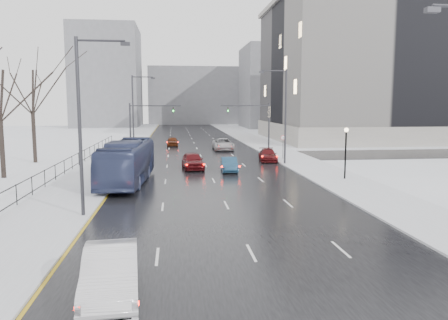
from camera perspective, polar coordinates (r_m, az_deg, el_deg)
name	(u,v)px	position (r m, az deg, el deg)	size (l,w,h in m)	color
road	(196,147)	(65.22, -3.67, 1.70)	(16.00, 150.00, 0.04)	black
cross_road	(201,157)	(53.31, -3.02, 0.44)	(130.00, 10.00, 0.04)	black
sidewalk_left	(124,147)	(65.54, -12.88, 1.61)	(5.00, 150.00, 0.16)	silver
sidewalk_right	(265,146)	(66.57, 5.40, 1.84)	(5.00, 150.00, 0.16)	silver
park_strip	(57,148)	(67.26, -20.95, 1.43)	(14.00, 150.00, 0.12)	white
tree_park_d	(4,179)	(41.97, -26.79, -2.23)	(8.75, 8.75, 12.50)	black
tree_park_e	(36,163)	(51.47, -23.39, -0.42)	(9.45, 9.45, 13.50)	black
iron_fence	(48,175)	(36.59, -21.96, -1.83)	(0.06, 70.00, 1.30)	black
streetlight_r_mid	(283,112)	(46.26, 7.77, 6.29)	(2.95, 0.25, 10.00)	#2D2D33
streetlight_l_near	(84,118)	(25.33, -17.86, 5.22)	(2.95, 0.25, 10.00)	#2D2D33
streetlight_l_far	(135,110)	(57.05, -11.57, 6.39)	(2.95, 0.25, 10.00)	#2D2D33
lamppost_r_mid	(346,146)	(37.78, 15.62, 1.81)	(0.36, 0.36, 4.28)	black
mast_signal_right	(260,123)	(53.92, 4.77, 4.86)	(6.10, 0.33, 6.50)	#2D2D33
mast_signal_left	(139,123)	(53.04, -11.00, 4.72)	(6.10, 0.33, 6.50)	#2D2D33
no_uturn_sign	(283,140)	(50.55, 7.73, 2.61)	(0.60, 0.06, 2.70)	#2D2D33
civic_building	(384,77)	(85.95, 20.21, 10.09)	(41.00, 31.00, 24.80)	gray
bldg_far_right	(287,87)	(123.92, 8.18, 9.37)	(24.00, 20.00, 22.00)	slate
bldg_far_left	(107,77)	(131.40, -14.98, 10.39)	(18.00, 22.00, 28.00)	slate
bldg_far_center	(196,96)	(145.03, -3.71, 8.33)	(30.00, 18.00, 18.00)	slate
sedan_left_near	(111,272)	(15.34, -14.56, -14.04)	(1.74, 5.00, 1.65)	silver
bus	(128,162)	(36.14, -12.48, -0.22)	(2.88, 12.32, 3.43)	navy
sedan_center_near	(193,161)	(42.97, -4.12, -0.09)	(1.95, 4.86, 1.66)	#520E12
sedan_right_near	(229,164)	(41.27, 0.67, -0.58)	(1.44, 4.13, 1.36)	navy
sedan_right_cross	(223,144)	(60.62, -0.14, 2.07)	(2.69, 5.84, 1.62)	#AAAAAE
sedan_right_far	(268,155)	(49.16, 5.76, 0.65)	(1.88, 4.63, 1.34)	#4C0D0F
sedan_center_far	(172,141)	(66.89, -6.75, 2.42)	(1.67, 4.14, 1.41)	#4C1E0D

